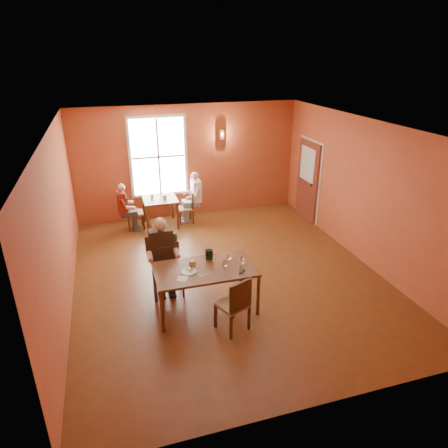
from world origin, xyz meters
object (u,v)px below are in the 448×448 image
object	(u,v)px
main_table	(205,288)
second_table	(161,212)
chair_diner_maroon	(135,212)
chair_diner_main	(170,271)
diner_white	(186,199)
diner_main	(170,261)
chair_empty	(232,303)
chair_diner_white	(185,208)
diner_maroon	(133,206)

from	to	relation	value
main_table	second_table	world-z (taller)	main_table
main_table	chair_diner_maroon	distance (m)	4.01
chair_diner_main	diner_white	xyz separation A→B (m)	(0.98, 3.26, 0.16)
diner_main	chair_empty	distance (m)	1.53
main_table	diner_main	distance (m)	0.85
second_table	chair_diner_white	size ratio (longest dim) A/B	1.00
diner_main	chair_diner_maroon	size ratio (longest dim) A/B	1.56
diner_maroon	diner_main	bearing A→B (deg)	6.54
main_table	second_table	size ratio (longest dim) A/B	2.03
second_table	diner_maroon	world-z (taller)	diner_maroon
diner_white	chair_diner_maroon	bearing A→B (deg)	90.00
second_table	diner_maroon	size ratio (longest dim) A/B	0.70
diner_white	diner_main	bearing A→B (deg)	163.40
diner_white	chair_diner_maroon	xyz separation A→B (m)	(-1.33, 0.00, -0.20)
main_table	chair_diner_white	xyz separation A→B (m)	(0.45, 3.91, 0.02)
diner_main	diner_white	size ratio (longest dim) A/B	1.08
main_table	diner_maroon	distance (m)	4.02
diner_main	chair_diner_maroon	xyz separation A→B (m)	(-0.35, 3.29, -0.25)
diner_main	chair_empty	size ratio (longest dim) A/B	1.44
diner_main	main_table	bearing A→B (deg)	128.88
main_table	chair_diner_white	world-z (taller)	chair_diner_white
chair_diner_main	second_table	world-z (taller)	chair_diner_main
chair_diner_main	second_table	size ratio (longest dim) A/B	1.15
main_table	chair_diner_main	size ratio (longest dim) A/B	1.76
chair_diner_white	chair_diner_maroon	xyz separation A→B (m)	(-1.30, 0.00, 0.02)
main_table	chair_diner_white	size ratio (longest dim) A/B	2.03
diner_main	chair_diner_white	size ratio (longest dim) A/B	1.65
chair_empty	diner_maroon	xyz separation A→B (m)	(-1.16, 4.59, 0.12)
chair_diner_white	chair_diner_maroon	world-z (taller)	chair_diner_maroon
chair_diner_white	diner_white	size ratio (longest dim) A/B	0.65
diner_main	second_table	bearing A→B (deg)	-95.24
diner_white	diner_maroon	distance (m)	1.36
chair_diner_white	diner_maroon	size ratio (longest dim) A/B	0.70
chair_diner_maroon	chair_diner_white	bearing A→B (deg)	90.00
chair_diner_main	chair_diner_maroon	distance (m)	3.28
chair_empty	chair_diner_maroon	world-z (taller)	chair_empty
chair_empty	chair_diner_maroon	distance (m)	4.73
diner_white	diner_maroon	xyz separation A→B (m)	(-1.36, 0.00, -0.04)
chair_diner_main	diner_maroon	bearing A→B (deg)	-83.40
chair_empty	chair_diner_white	xyz separation A→B (m)	(0.17, 4.59, -0.06)
chair_empty	second_table	xyz separation A→B (m)	(-0.48, 4.59, -0.11)
chair_diner_maroon	diner_maroon	bearing A→B (deg)	-90.00
diner_main	chair_diner_white	distance (m)	3.44
diner_main	chair_diner_white	xyz separation A→B (m)	(0.95, 3.29, -0.28)
diner_white	main_table	bearing A→B (deg)	172.98
chair_empty	second_table	size ratio (longest dim) A/B	1.15
second_table	chair_diner_maroon	world-z (taller)	chair_diner_maroon
main_table	diner_white	bearing A→B (deg)	82.98
diner_white	chair_diner_main	bearing A→B (deg)	163.25
chair_diner_main	diner_white	world-z (taller)	diner_white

